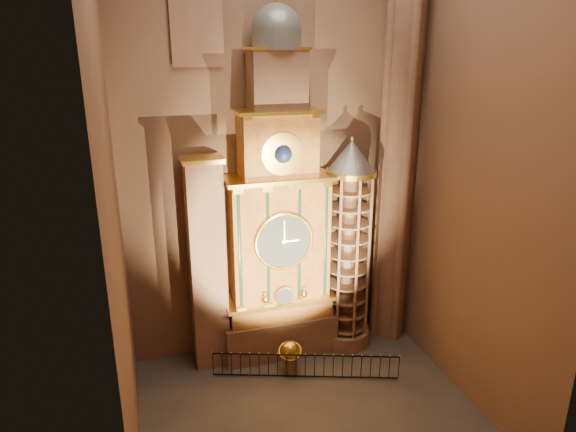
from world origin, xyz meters
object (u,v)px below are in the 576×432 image
object	(u,v)px
astronomical_clock	(278,226)
portrait_tower	(207,265)
celestial_globe	(290,354)
stair_turret	(348,248)
iron_railing	(305,366)

from	to	relation	value
astronomical_clock	portrait_tower	distance (m)	3.73
astronomical_clock	celestial_globe	size ratio (longest dim) A/B	10.43
stair_turret	celestial_globe	xyz separation A→B (m)	(-3.50, -1.70, -4.31)
stair_turret	celestial_globe	distance (m)	5.81
portrait_tower	stair_turret	size ratio (longest dim) A/B	0.94
celestial_globe	iron_railing	xyz separation A→B (m)	(0.53, -0.69, -0.30)
stair_turret	iron_railing	xyz separation A→B (m)	(-2.97, -2.39, -4.61)
celestial_globe	iron_railing	bearing A→B (deg)	-52.42
celestial_globe	iron_railing	distance (m)	0.92
portrait_tower	iron_railing	world-z (taller)	portrait_tower
celestial_globe	portrait_tower	bearing A→B (deg)	149.72
astronomical_clock	iron_railing	bearing A→B (deg)	-78.75
astronomical_clock	iron_railing	size ratio (longest dim) A/B	2.05
astronomical_clock	celestial_globe	bearing A→B (deg)	-90.08
astronomical_clock	stair_turret	bearing A→B (deg)	-4.30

